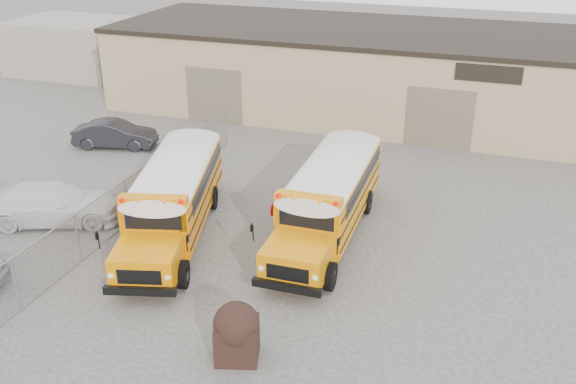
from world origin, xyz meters
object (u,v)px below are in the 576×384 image
(school_bus_left, at_px, (201,140))
(school_bus_right, at_px, (361,142))
(car_white, at_px, (54,203))
(tarp_bundle, at_px, (237,331))
(car_dark, at_px, (115,134))

(school_bus_left, distance_m, school_bus_right, 7.02)
(school_bus_left, distance_m, car_white, 7.00)
(school_bus_left, height_order, school_bus_right, school_bus_left)
(school_bus_right, bearing_deg, school_bus_left, -163.27)
(school_bus_right, height_order, car_white, school_bus_right)
(tarp_bundle, bearing_deg, school_bus_left, 120.13)
(school_bus_left, xyz_separation_m, car_white, (-3.20, -6.17, -0.80))
(school_bus_right, bearing_deg, tarp_bundle, -90.83)
(school_bus_right, bearing_deg, car_dark, -177.57)
(tarp_bundle, distance_m, car_dark, 17.53)
(school_bus_left, height_order, car_dark, school_bus_left)
(tarp_bundle, height_order, car_white, tarp_bundle)
(car_dark, bearing_deg, tarp_bundle, -150.83)
(school_bus_right, distance_m, tarp_bundle, 13.29)
(car_dark, bearing_deg, school_bus_right, -101.72)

